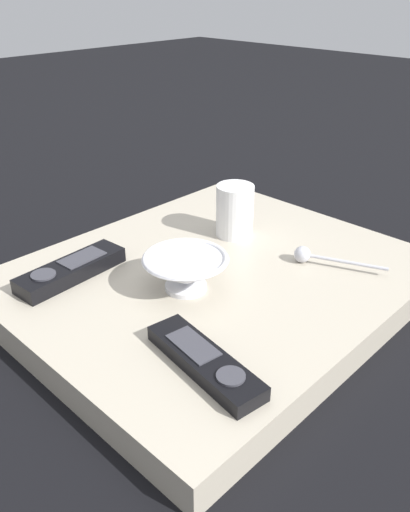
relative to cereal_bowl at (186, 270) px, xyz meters
name	(u,v)px	position (x,y,z in m)	size (l,w,h in m)	color
ground_plane	(215,295)	(0.01, -0.07, -0.08)	(6.00, 6.00, 0.00)	black
table	(215,283)	(0.01, -0.07, -0.06)	(0.55, 0.65, 0.05)	#B7AD99
cereal_bowl	(186,270)	(0.00, 0.00, 0.00)	(0.13, 0.13, 0.06)	silver
coffee_mug	(235,211)	(0.07, -0.20, 0.02)	(0.07, 0.07, 0.10)	white
teaspoon	(310,256)	(-0.09, -0.21, -0.02)	(0.15, 0.07, 0.03)	silver
tv_remote_near	(204,361)	(-0.15, 0.12, -0.02)	(0.19, 0.08, 0.02)	black
tv_remote_far	(71,270)	(0.16, 0.10, -0.02)	(0.07, 0.19, 0.03)	black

